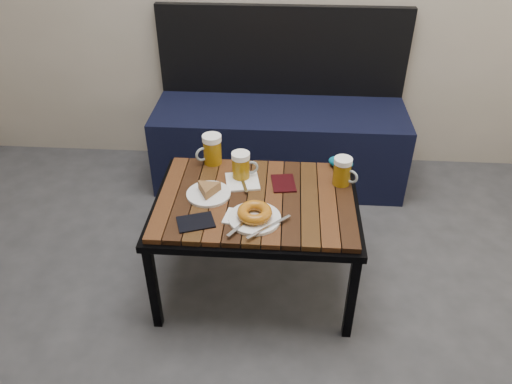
# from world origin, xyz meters

# --- Properties ---
(bench) EXTENTS (1.40, 0.50, 0.95)m
(bench) POSITION_xyz_m (-0.10, 1.76, 0.27)
(bench) COLOR black
(bench) RESTS_ON ground
(cafe_table) EXTENTS (0.84, 0.62, 0.47)m
(cafe_table) POSITION_xyz_m (-0.17, 0.87, 0.43)
(cafe_table) COLOR black
(cafe_table) RESTS_ON ground
(beer_mug_left) EXTENTS (0.13, 0.11, 0.14)m
(beer_mug_left) POSITION_xyz_m (-0.39, 1.13, 0.54)
(beer_mug_left) COLOR #8D620B
(beer_mug_left) RESTS_ON cafe_table
(beer_mug_centre) EXTENTS (0.12, 0.09, 0.13)m
(beer_mug_centre) POSITION_xyz_m (-0.25, 1.01, 0.53)
(beer_mug_centre) COLOR #8D620B
(beer_mug_centre) RESTS_ON cafe_table
(beer_mug_right) EXTENTS (0.12, 0.10, 0.12)m
(beer_mug_right) POSITION_xyz_m (0.18, 0.99, 0.53)
(beer_mug_right) COLOR #8D620B
(beer_mug_right) RESTS_ON cafe_table
(plate_pie) EXTENTS (0.18, 0.18, 0.05)m
(plate_pie) POSITION_xyz_m (-0.37, 0.87, 0.49)
(plate_pie) COLOR white
(plate_pie) RESTS_ON cafe_table
(plate_bagel) EXTENTS (0.24, 0.24, 0.06)m
(plate_bagel) POSITION_xyz_m (-0.17, 0.72, 0.49)
(plate_bagel) COLOR white
(plate_bagel) RESTS_ON cafe_table
(napkin_left) EXTENTS (0.16, 0.18, 0.01)m
(napkin_left) POSITION_xyz_m (-0.24, 0.97, 0.48)
(napkin_left) COLOR white
(napkin_left) RESTS_ON cafe_table
(napkin_right) EXTENTS (0.13, 0.12, 0.01)m
(napkin_right) POSITION_xyz_m (-0.23, 0.73, 0.48)
(napkin_right) COLOR white
(napkin_right) RESTS_ON cafe_table
(passport_navy) EXTENTS (0.16, 0.14, 0.01)m
(passport_navy) POSITION_xyz_m (-0.39, 0.69, 0.48)
(passport_navy) COLOR black
(passport_navy) RESTS_ON cafe_table
(passport_burgundy) EXTENTS (0.11, 0.15, 0.01)m
(passport_burgundy) POSITION_xyz_m (-0.07, 0.97, 0.48)
(passport_burgundy) COLOR black
(passport_burgundy) RESTS_ON cafe_table
(knit_pouch) EXTENTS (0.13, 0.11, 0.05)m
(knit_pouch) POSITION_xyz_m (0.19, 1.13, 0.50)
(knit_pouch) COLOR #05598A
(knit_pouch) RESTS_ON cafe_table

